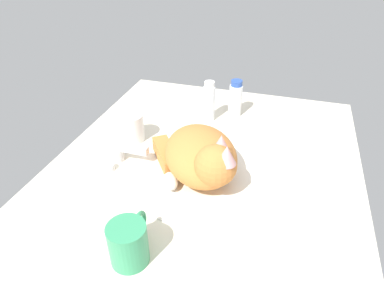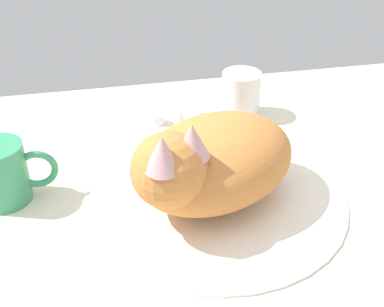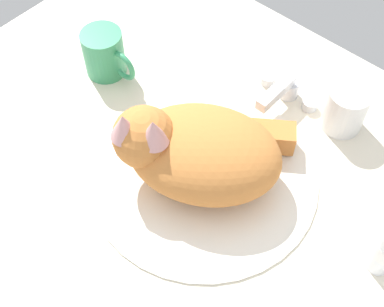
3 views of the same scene
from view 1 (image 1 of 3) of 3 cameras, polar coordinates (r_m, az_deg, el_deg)
name	(u,v)px [view 1 (image 1 of 3)]	position (r cm, az deg, el deg)	size (l,w,h in cm)	color
ground_plane	(200,179)	(89.83, 1.40, -4.39)	(110.00, 82.50, 3.00)	silver
sink_basin	(200,174)	(88.64, 1.41, -3.44)	(37.84, 37.84, 0.80)	white
faucet	(122,153)	(94.50, -11.75, 0.06)	(12.19, 11.08, 5.65)	silver
cat	(202,157)	(83.43, 1.66, -0.54)	(29.90, 29.59, 15.25)	#D17F3D
coffee_mug	(129,243)	(67.68, -10.62, -14.61)	(11.87, 7.65, 8.99)	#389966
rinse_cup	(132,128)	(102.60, -10.14, 4.35)	(7.18, 7.18, 8.32)	white
toothpaste_bottle	(209,103)	(110.97, 2.89, 8.59)	(3.92, 3.92, 13.57)	white
mouthwash_bottle	(235,99)	(115.16, 7.35, 9.08)	(4.45, 4.45, 12.51)	white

